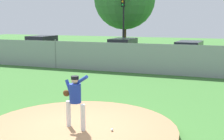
# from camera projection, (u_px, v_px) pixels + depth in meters

# --- Properties ---
(ground_plane) EXTENTS (80.00, 80.00, 0.00)m
(ground_plane) POSITION_uv_depth(u_px,v_px,m) (137.00, 89.00, 14.11)
(ground_plane) COLOR #386B2D
(asphalt_strip) EXTENTS (44.00, 7.00, 0.01)m
(asphalt_strip) POSITION_uv_depth(u_px,v_px,m) (170.00, 64.00, 21.96)
(asphalt_strip) COLOR #2B2B2D
(asphalt_strip) RESTS_ON ground_plane
(pitchers_mound) EXTENTS (5.52, 5.52, 0.20)m
(pitchers_mound) POSITION_uv_depth(u_px,v_px,m) (79.00, 131.00, 8.55)
(pitchers_mound) COLOR #99704C
(pitchers_mound) RESTS_ON ground_plane
(pitcher_youth) EXTENTS (0.83, 0.32, 1.53)m
(pitcher_youth) POSITION_uv_depth(u_px,v_px,m) (75.00, 96.00, 8.32)
(pitcher_youth) COLOR silver
(pitcher_youth) RESTS_ON pitchers_mound
(baseball) EXTENTS (0.07, 0.07, 0.07)m
(baseball) POSITION_uv_depth(u_px,v_px,m) (112.00, 130.00, 8.23)
(baseball) COLOR white
(baseball) RESTS_ON pitchers_mound
(chainlink_fence) EXTENTS (33.43, 0.07, 1.88)m
(chainlink_fence) POSITION_uv_depth(u_px,v_px,m) (156.00, 59.00, 17.66)
(chainlink_fence) COLOR gray
(chainlink_fence) RESTS_ON ground_plane
(parked_car_slate) EXTENTS (1.97, 4.35, 1.79)m
(parked_car_slate) POSITION_uv_depth(u_px,v_px,m) (42.00, 47.00, 25.94)
(parked_car_slate) COLOR slate
(parked_car_slate) RESTS_ON ground_plane
(parked_car_charcoal) EXTENTS (1.83, 4.70, 1.72)m
(parked_car_charcoal) POSITION_uv_depth(u_px,v_px,m) (123.00, 50.00, 23.51)
(parked_car_charcoal) COLOR #232328
(parked_car_charcoal) RESTS_ON ground_plane
(parked_car_teal) EXTENTS (2.02, 4.57, 1.65)m
(parked_car_teal) POSITION_uv_depth(u_px,v_px,m) (189.00, 54.00, 21.40)
(parked_car_teal) COLOR #146066
(parked_car_teal) RESTS_ON ground_plane
(traffic_cone_orange) EXTENTS (0.40, 0.40, 0.55)m
(traffic_cone_orange) POSITION_uv_depth(u_px,v_px,m) (51.00, 56.00, 24.36)
(traffic_cone_orange) COLOR orange
(traffic_cone_orange) RESTS_ON asphalt_strip
(traffic_light_near) EXTENTS (0.28, 0.46, 5.11)m
(traffic_light_near) POSITION_uv_depth(u_px,v_px,m) (123.00, 16.00, 26.58)
(traffic_light_near) COLOR black
(traffic_light_near) RESTS_ON ground_plane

